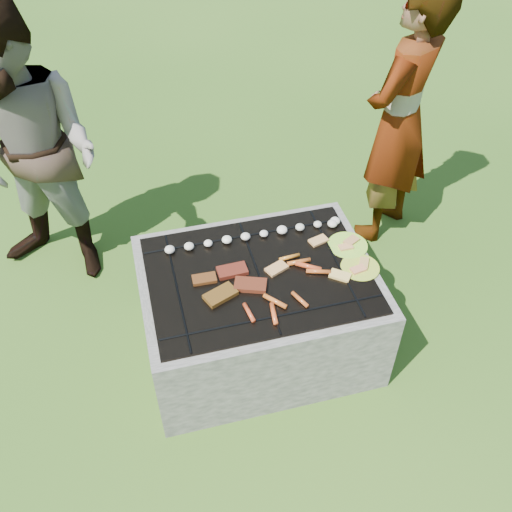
{
  "coord_description": "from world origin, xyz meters",
  "views": [
    {
      "loc": [
        -0.57,
        -2.12,
        2.85
      ],
      "look_at": [
        0.0,
        0.05,
        0.7
      ],
      "focal_mm": 40.0,
      "sensor_mm": 36.0,
      "label": 1
    }
  ],
  "objects_px": {
    "plate_far": "(348,245)",
    "cook": "(400,121)",
    "plate_near": "(360,268)",
    "bystander": "(33,157)",
    "fire_pit": "(258,313)"
  },
  "relations": [
    {
      "from": "plate_far",
      "to": "cook",
      "type": "bearing_deg",
      "value": 50.45
    },
    {
      "from": "plate_far",
      "to": "cook",
      "type": "xyz_separation_m",
      "value": [
        0.62,
        0.75,
        0.3
      ]
    },
    {
      "from": "plate_far",
      "to": "plate_near",
      "type": "xyz_separation_m",
      "value": [
        -0.0,
        -0.19,
        -0.0
      ]
    },
    {
      "from": "plate_near",
      "to": "bystander",
      "type": "xyz_separation_m",
      "value": [
        -1.69,
        1.09,
        0.31
      ]
    },
    {
      "from": "fire_pit",
      "to": "plate_near",
      "type": "distance_m",
      "value": 0.66
    },
    {
      "from": "fire_pit",
      "to": "cook",
      "type": "bearing_deg",
      "value": 35.55
    },
    {
      "from": "bystander",
      "to": "plate_near",
      "type": "bearing_deg",
      "value": -1.44
    },
    {
      "from": "fire_pit",
      "to": "plate_far",
      "type": "bearing_deg",
      "value": 9.49
    },
    {
      "from": "plate_far",
      "to": "plate_near",
      "type": "bearing_deg",
      "value": -90.17
    },
    {
      "from": "plate_near",
      "to": "plate_far",
      "type": "bearing_deg",
      "value": 89.83
    },
    {
      "from": "fire_pit",
      "to": "plate_near",
      "type": "bearing_deg",
      "value": -9.65
    },
    {
      "from": "fire_pit",
      "to": "bystander",
      "type": "relative_size",
      "value": 0.71
    },
    {
      "from": "plate_far",
      "to": "bystander",
      "type": "distance_m",
      "value": 1.94
    },
    {
      "from": "bystander",
      "to": "cook",
      "type": "bearing_deg",
      "value": 27.61
    },
    {
      "from": "plate_near",
      "to": "fire_pit",
      "type": "bearing_deg",
      "value": 170.35
    }
  ]
}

